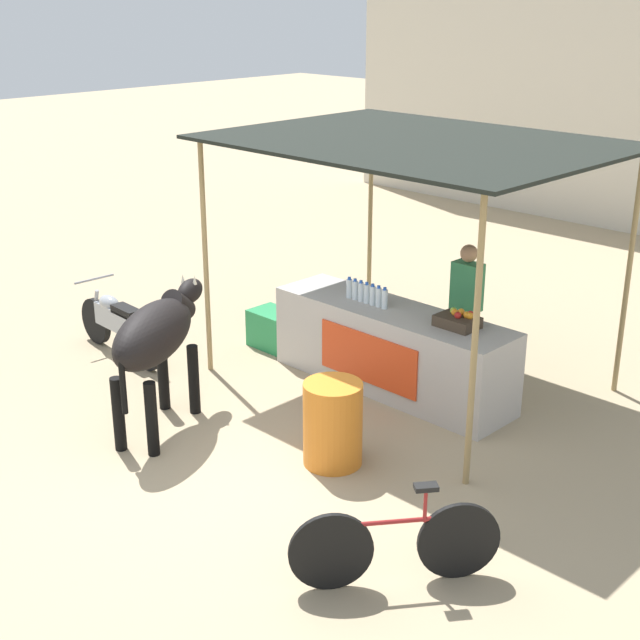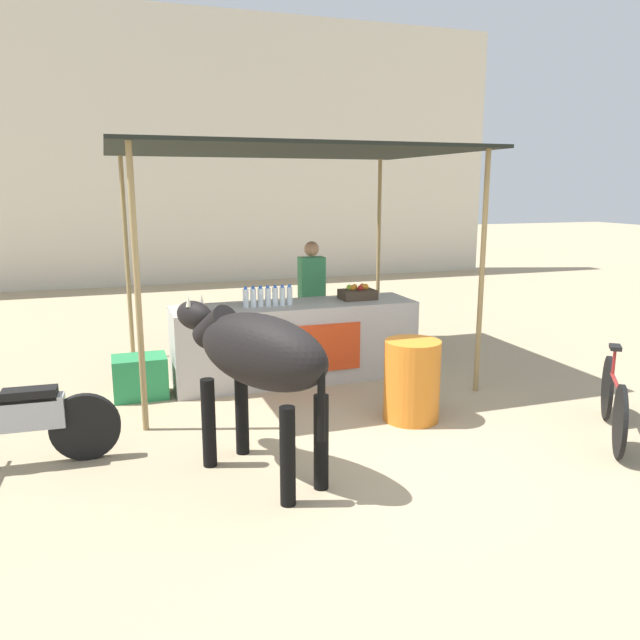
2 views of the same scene
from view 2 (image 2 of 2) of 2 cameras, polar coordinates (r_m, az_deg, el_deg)
ground_plane at (r=5.94m, az=3.92°, el=-11.39°), size 60.00×60.00×0.00m
building_wall_far at (r=16.08m, az=-11.55°, el=14.95°), size 16.00×0.50×6.47m
stall_counter at (r=7.76m, az=-2.29°, el=-1.99°), size 3.00×0.82×0.96m
stall_awning at (r=7.82m, az=-3.08°, el=14.50°), size 4.20×3.20×2.81m
water_bottle_row at (r=7.50m, az=-4.79°, el=2.14°), size 0.61×0.07×0.25m
fruit_crate at (r=7.98m, az=3.47°, el=2.45°), size 0.44×0.32×0.18m
vendor_behind_counter at (r=8.52m, az=-0.76°, el=1.83°), size 0.34×0.22×1.65m
cooler_box at (r=7.43m, az=-16.12°, el=-5.02°), size 0.60×0.44×0.48m
water_barrel at (r=6.49m, az=8.39°, el=-5.50°), size 0.57×0.57×0.84m
cow at (r=5.06m, az=-5.89°, el=-3.24°), size 1.17×1.78×1.44m
motorcycle_parked at (r=5.97m, az=-26.76°, el=-8.19°), size 1.80×0.55×0.90m
bicycle_leaning at (r=6.66m, az=25.23°, el=-6.72°), size 1.04×1.35×0.85m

